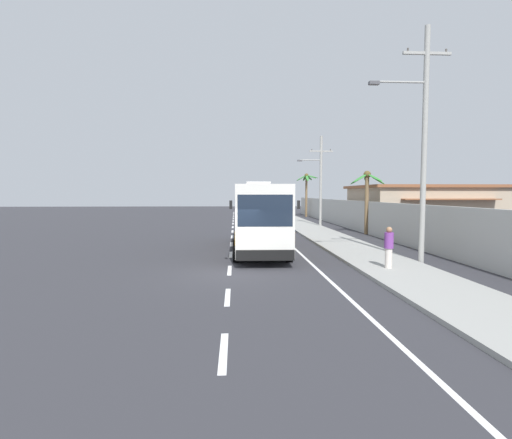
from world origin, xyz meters
TOP-DOWN VIEW (x-y plane):
  - ground_plane at (0.00, 0.00)m, footprint 160.00×160.00m
  - sidewalk_kerb at (6.80, 10.00)m, footprint 3.20×90.00m
  - lane_markings at (2.30, 14.89)m, footprint 3.81×71.41m
  - boundary_wall at (10.60, 14.00)m, footprint 0.24×60.00m
  - coach_bus_foreground at (1.57, 6.27)m, footprint 3.01×11.43m
  - motorcycle_beside_bus at (4.57, 16.24)m, footprint 0.56×1.96m
  - pedestrian_near_kerb at (6.44, -0.15)m, footprint 0.36×0.36m
  - utility_pole_nearest at (8.48, 1.40)m, footprint 3.60×0.24m
  - utility_pole_mid at (8.22, 20.68)m, footprint 3.34×0.24m
  - palm_nearest at (9.92, 36.56)m, footprint 3.07×2.95m
  - palm_second at (10.40, 13.94)m, footprint 2.84×3.04m
  - roadside_building at (16.74, 17.97)m, footprint 11.45×9.70m

SIDE VIEW (x-z plane):
  - ground_plane at x=0.00m, z-range 0.00..0.00m
  - lane_markings at x=2.30m, z-range 0.00..0.01m
  - sidewalk_kerb at x=6.80m, z-range 0.00..0.14m
  - motorcycle_beside_bus at x=4.57m, z-range -0.15..1.48m
  - pedestrian_near_kerb at x=6.44m, z-range 0.18..1.86m
  - boundary_wall at x=10.60m, z-range 0.00..2.55m
  - roadside_building at x=16.74m, z-range 0.02..3.89m
  - coach_bus_foreground at x=1.57m, z-range 0.08..3.91m
  - palm_second at x=10.40m, z-range 1.03..5.93m
  - palm_nearest at x=9.92m, z-range 1.33..7.22m
  - utility_pole_mid at x=8.22m, z-range 0.29..8.82m
  - utility_pole_nearest at x=8.48m, z-range 0.34..10.73m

